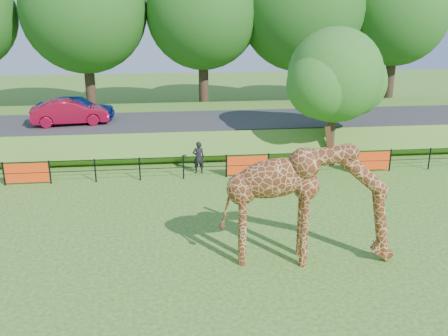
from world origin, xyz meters
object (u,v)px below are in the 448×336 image
at_px(giraffe, 309,204).
at_px(car_red, 70,112).
at_px(tree_east, 337,79).
at_px(car_blue, 76,108).
at_px(visitor, 199,157).

xyz_separation_m(giraffe, car_red, (-9.55, 13.86, 0.16)).
distance_m(giraffe, car_red, 16.83).
bearing_deg(car_red, tree_east, -114.75).
xyz_separation_m(giraffe, car_blue, (-9.37, 14.76, 0.21)).
height_order(visitor, tree_east, tree_east).
bearing_deg(visitor, car_red, -39.59).
relative_size(car_blue, tree_east, 0.63).
bearing_deg(tree_east, car_red, 163.42).
bearing_deg(tree_east, car_blue, 159.75).
relative_size(giraffe, visitor, 3.48).
bearing_deg(car_red, car_blue, -19.13).
bearing_deg(tree_east, giraffe, -112.14).
bearing_deg(car_red, visitor, -134.31).
xyz_separation_m(giraffe, tree_east, (4.00, 9.83, 2.34)).
relative_size(giraffe, car_blue, 1.28).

